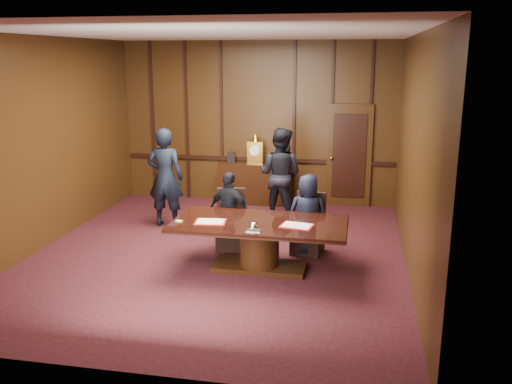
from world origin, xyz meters
TOP-DOWN VIEW (x-y plane):
  - room at (0.07, 0.14)m, footprint 7.00×7.04m
  - sideboard at (0.00, 3.26)m, footprint 1.60×0.45m
  - conference_table at (0.78, -0.50)m, footprint 2.62×1.32m
  - folder_left at (0.07, -0.67)m, footprint 0.49×0.38m
  - folder_right at (1.36, -0.62)m, footprint 0.51×0.41m
  - inkstand at (0.78, -0.95)m, footprint 0.20×0.14m
  - notepad at (-0.40, -0.72)m, footprint 0.11×0.09m
  - chair_left at (0.13, 0.38)m, footprint 0.56×0.56m
  - chair_right at (1.44, 0.38)m, footprint 0.55×0.55m
  - signatory_left at (0.13, 0.30)m, footprint 0.84×0.56m
  - signatory_right at (1.43, 0.30)m, footprint 0.66×0.44m
  - witness_left at (-1.36, 1.35)m, footprint 0.70×0.47m
  - witness_right at (0.71, 2.12)m, footprint 1.05×0.92m

SIDE VIEW (x-z plane):
  - chair_left at x=0.13m, z-range -0.20..0.79m
  - chair_right at x=1.44m, z-range -0.20..0.79m
  - sideboard at x=0.00m, z-range -0.28..1.26m
  - conference_table at x=0.78m, z-range 0.13..0.89m
  - signatory_left at x=0.13m, z-range 0.00..1.32m
  - signatory_right at x=1.43m, z-range 0.00..1.34m
  - notepad at x=-0.40m, z-range 0.76..0.77m
  - folder_left at x=0.07m, z-range 0.76..0.78m
  - folder_right at x=1.36m, z-range 0.76..0.78m
  - inkstand at x=0.78m, z-range 0.76..0.87m
  - witness_right at x=0.71m, z-range 0.00..1.84m
  - witness_left at x=-1.36m, z-range 0.00..1.89m
  - room at x=0.07m, z-range -0.03..3.47m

